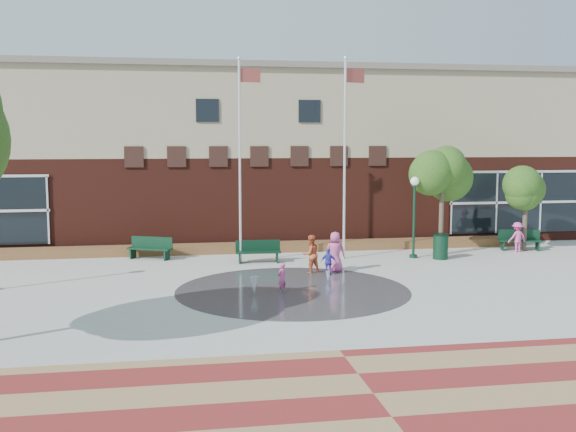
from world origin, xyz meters
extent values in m
plane|color=#666056|center=(0.00, 0.00, 0.00)|extent=(120.00, 120.00, 0.00)
cube|color=#A8A8A0|center=(0.00, 4.00, 0.00)|extent=(46.00, 18.00, 0.01)
cube|color=maroon|center=(0.00, -7.00, 0.00)|extent=(46.00, 6.00, 0.01)
cylinder|color=#383A3D|center=(0.00, 3.00, 0.00)|extent=(8.40, 8.40, 0.01)
cube|color=#4B1D14|center=(0.00, 17.50, 2.25)|extent=(44.00, 10.00, 4.50)
cube|color=gray|center=(0.00, 17.50, 6.75)|extent=(44.00, 10.00, 4.50)
cube|color=slate|center=(0.00, 17.50, 9.05)|extent=(44.40, 10.40, 0.30)
cube|color=black|center=(15.00, 12.48, 2.11)|extent=(10.00, 0.12, 3.19)
cube|color=black|center=(-2.50, 12.48, 6.79)|extent=(1.10, 0.10, 1.10)
cube|color=black|center=(2.50, 12.48, 6.79)|extent=(1.10, 0.10, 1.10)
cube|color=#AA2E27|center=(0.00, 11.60, 0.00)|extent=(26.00, 1.20, 0.40)
cylinder|color=white|center=(-1.30, 8.90, 4.40)|extent=(0.11, 0.11, 8.80)
sphere|color=white|center=(-1.30, 8.90, 8.86)|extent=(0.17, 0.17, 0.17)
cube|color=#9D3F37|center=(-0.83, 9.00, 8.16)|extent=(0.95, 0.22, 0.59)
cylinder|color=white|center=(3.44, 9.11, 4.47)|extent=(0.11, 0.11, 8.94)
sphere|color=white|center=(3.44, 9.11, 8.99)|extent=(0.18, 0.18, 0.18)
cube|color=#9D3F37|center=(3.92, 9.28, 8.25)|extent=(0.98, 0.38, 0.63)
cylinder|color=#0F321F|center=(6.61, 8.70, 1.68)|extent=(0.12, 0.12, 3.36)
cylinder|color=#0F321F|center=(6.61, 8.70, 0.08)|extent=(0.36, 0.36, 0.16)
sphere|color=white|center=(6.61, 8.70, 3.54)|extent=(0.40, 0.40, 0.40)
cube|color=#0F321F|center=(-5.29, 10.31, 0.51)|extent=(2.08, 1.36, 0.07)
cube|color=#0F321F|center=(-5.18, 10.54, 0.77)|extent=(1.86, 0.90, 0.51)
cube|color=#0F321F|center=(-0.55, 8.61, 0.49)|extent=(2.00, 0.64, 0.07)
cube|color=#0F321F|center=(-0.53, 8.85, 0.75)|extent=(1.98, 0.15, 0.49)
cube|color=#0F321F|center=(12.47, 9.79, 0.50)|extent=(2.09, 0.99, 0.07)
cube|color=#0F321F|center=(12.52, 10.03, 0.76)|extent=(1.98, 0.50, 0.50)
cylinder|color=#0F321F|center=(7.71, 8.19, 0.56)|extent=(0.68, 0.68, 1.13)
cylinder|color=black|center=(7.71, 8.19, 1.15)|extent=(0.72, 0.72, 0.07)
cylinder|color=#42372A|center=(8.12, 9.18, 1.59)|extent=(0.22, 0.22, 3.18)
cylinder|color=#42372A|center=(12.63, 9.70, 1.28)|extent=(0.22, 0.22, 2.56)
cone|color=white|center=(-1.43, 2.62, 0.00)|extent=(0.31, 0.31, 0.61)
cone|color=white|center=(1.58, 4.24, 0.00)|extent=(0.18, 0.18, 0.39)
imported|color=#D44A8F|center=(-0.42, 2.81, 0.54)|extent=(0.46, 0.45, 1.07)
imported|color=#D15A31|center=(1.27, 6.00, 0.79)|extent=(0.93, 0.83, 1.58)
imported|color=#C94E8D|center=(2.29, 6.03, 0.84)|extent=(0.90, 0.66, 1.68)
imported|color=#343ABD|center=(1.89, 5.47, 0.54)|extent=(0.69, 0.49, 1.09)
imported|color=#F049A5|center=(12.10, 9.40, 0.73)|extent=(1.01, 0.67, 1.46)
camera|label=1|loc=(-4.10, -20.35, 5.42)|focal=42.00mm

